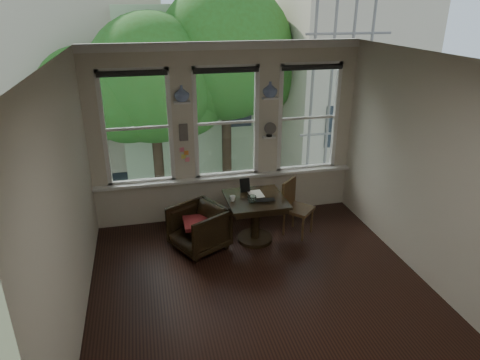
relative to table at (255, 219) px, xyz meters
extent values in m
plane|color=black|center=(-0.25, -1.21, -0.38)|extent=(4.50, 4.50, 0.00)
plane|color=silver|center=(-0.25, -1.21, 2.62)|extent=(4.50, 4.50, 0.00)
plane|color=beige|center=(-0.25, 1.04, 1.12)|extent=(4.50, 0.00, 4.50)
plane|color=beige|center=(-0.25, -3.46, 1.12)|extent=(4.50, 0.00, 4.50)
plane|color=beige|center=(-2.50, -1.21, 1.12)|extent=(0.00, 4.50, 4.50)
plane|color=beige|center=(2.00, -1.21, 1.12)|extent=(0.00, 4.50, 4.50)
cube|color=white|center=(-0.97, 0.94, 1.73)|extent=(0.26, 0.16, 0.03)
cube|color=white|center=(0.48, 0.94, 1.73)|extent=(0.26, 0.16, 0.03)
cube|color=#59544F|center=(-0.97, 0.97, 1.23)|extent=(0.14, 0.06, 0.28)
imported|color=silver|center=(-0.97, 0.94, 1.86)|extent=(0.24, 0.24, 0.25)
imported|color=silver|center=(0.48, 0.94, 1.86)|extent=(0.24, 0.24, 0.25)
imported|color=black|center=(-0.91, -0.03, -0.03)|extent=(1.02, 1.01, 0.69)
cube|color=maroon|center=(-0.91, -0.03, 0.08)|extent=(0.45, 0.45, 0.06)
imported|color=black|center=(0.11, -0.18, 0.39)|extent=(0.31, 0.21, 0.02)
imported|color=white|center=(-0.37, -0.02, 0.42)|extent=(0.11, 0.11, 0.08)
imported|color=white|center=(-0.10, -0.14, 0.43)|extent=(0.17, 0.17, 0.11)
cube|color=black|center=(-0.10, 0.28, 0.48)|extent=(0.17, 0.09, 0.22)
cube|color=silver|center=(0.04, 0.14, 0.38)|extent=(0.23, 0.30, 0.00)
camera|label=1|loc=(-1.60, -5.80, 3.19)|focal=32.00mm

